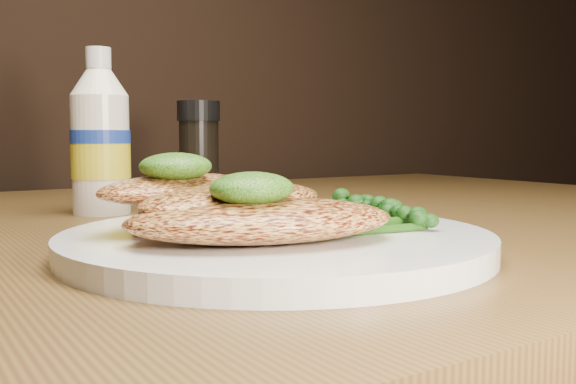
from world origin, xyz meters
TOP-DOWN VIEW (x-y plane):
  - plate at (-0.09, 0.86)m, footprint 0.28×0.28m
  - chicken_front at (-0.12, 0.83)m, footprint 0.18×0.13m
  - chicken_mid at (-0.11, 0.87)m, footprint 0.17×0.12m
  - chicken_back at (-0.14, 0.91)m, footprint 0.14×0.11m
  - pesto_front at (-0.13, 0.82)m, footprint 0.06×0.06m
  - pesto_back at (-0.15, 0.89)m, footprint 0.05×0.05m
  - broccolini_bundle at (-0.05, 0.86)m, footprint 0.16×0.14m
  - mayo_bottle at (-0.12, 1.13)m, footprint 0.06×0.06m
  - pepper_grinder at (-0.01, 1.15)m, footprint 0.05×0.05m

SIDE VIEW (x-z plane):
  - plate at x=-0.09m, z-range 0.75..0.76m
  - broccolini_bundle at x=-0.05m, z-range 0.76..0.79m
  - chicken_front at x=-0.12m, z-range 0.76..0.79m
  - chicken_mid at x=-0.11m, z-range 0.77..0.80m
  - chicken_back at x=-0.14m, z-range 0.78..0.80m
  - pesto_front at x=-0.13m, z-range 0.79..0.81m
  - pepper_grinder at x=-0.01m, z-range 0.75..0.86m
  - pesto_back at x=-0.15m, z-range 0.80..0.82m
  - mayo_bottle at x=-0.12m, z-range 0.75..0.91m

